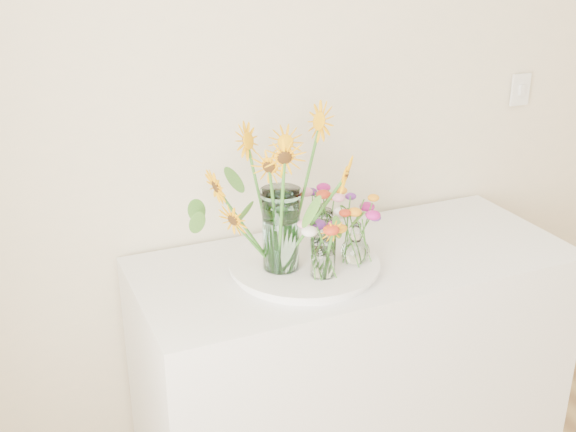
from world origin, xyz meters
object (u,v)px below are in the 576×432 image
(small_vase_a, at_px, (323,257))
(small_vase_c, at_px, (321,229))
(mason_jar, at_px, (281,230))
(counter, at_px, (351,376))
(tray, at_px, (304,267))
(small_vase_b, at_px, (355,243))

(small_vase_a, distance_m, small_vase_c, 0.20)
(small_vase_c, bearing_deg, mason_jar, -152.81)
(counter, relative_size, small_vase_a, 11.27)
(small_vase_c, bearing_deg, counter, -36.62)
(mason_jar, bearing_deg, tray, 3.43)
(tray, height_order, mason_jar, mason_jar)
(small_vase_a, bearing_deg, counter, 34.14)
(counter, xyz_separation_m, small_vase_c, (-0.09, 0.07, 0.54))
(mason_jar, bearing_deg, small_vase_a, -45.65)
(tray, relative_size, small_vase_a, 3.51)
(counter, height_order, tray, tray)
(tray, bearing_deg, small_vase_c, 41.25)
(mason_jar, distance_m, small_vase_c, 0.21)
(counter, distance_m, small_vase_a, 0.58)
(counter, bearing_deg, mason_jar, -174.84)
(small_vase_b, relative_size, small_vase_c, 1.03)
(mason_jar, relative_size, small_vase_a, 2.05)
(small_vase_a, bearing_deg, small_vase_b, 19.17)
(tray, relative_size, mason_jar, 1.71)
(counter, height_order, small_vase_a, small_vase_a)
(tray, distance_m, mason_jar, 0.16)
(tray, height_order, small_vase_a, small_vase_a)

